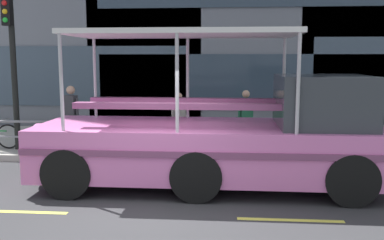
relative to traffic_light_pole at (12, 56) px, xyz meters
name	(u,v)px	position (x,y,z in m)	size (l,w,h in m)	color
ground_plane	(157,204)	(4.61, -3.76, -2.80)	(120.00, 120.00, 0.00)	#333335
sidewalk	(186,143)	(4.61, 1.84, -2.71)	(32.00, 4.80, 0.18)	#A8A59E
curb_edge	(176,161)	(4.61, -0.65, -2.71)	(32.00, 0.18, 0.18)	#B2ADA3
lane_centreline	(151,216)	(4.61, -4.39, -2.79)	(25.80, 0.12, 0.01)	#DBD64C
curb_guardrail	(193,133)	(5.02, -0.31, -2.03)	(11.11, 0.09, 0.88)	gray
traffic_light_pole	(12,56)	(0.00, 0.00, 0.00)	(0.24, 0.46, 4.33)	black
duck_tour_boat	(233,139)	(6.04, -2.47, -1.76)	(9.01, 2.48, 3.29)	pink
pedestrian_near_bow	(351,118)	(9.35, 0.66, -1.71)	(0.43, 0.22, 1.51)	#1E2338
pedestrian_mid_left	(246,112)	(6.45, 1.18, -1.63)	(0.45, 0.27, 1.63)	#47423D
pedestrian_mid_right	(179,114)	(4.50, 0.86, -1.67)	(0.40, 0.30, 1.57)	black
pedestrian_near_stern	(71,111)	(1.47, 0.39, -1.54)	(0.48, 0.31, 1.79)	black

